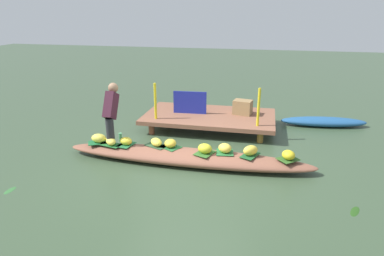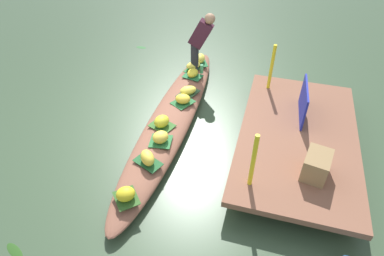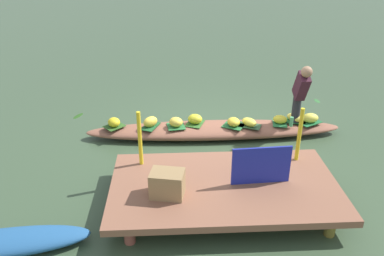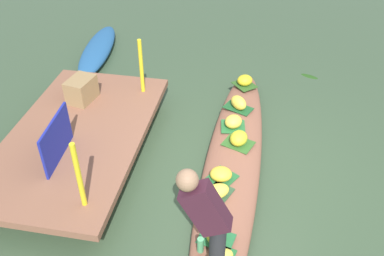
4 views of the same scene
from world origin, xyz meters
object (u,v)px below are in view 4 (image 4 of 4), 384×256
banana_bunch_4 (239,138)px  market_banner (57,140)px  vendor_boat (232,169)px  water_bottle (200,245)px  vendor_person (206,216)px  banana_bunch_7 (233,122)px  banana_bunch_8 (221,174)px  banana_bunch_3 (217,192)px  banana_bunch_0 (239,103)px  banana_bunch_5 (245,80)px  produce_crate (81,90)px  moored_boat (98,50)px  banana_bunch_1 (217,234)px

banana_bunch_4 → market_banner: 2.33m
vendor_boat → water_bottle: (-1.43, 0.17, 0.22)m
banana_bunch_4 → vendor_person: (-1.93, 0.14, 0.59)m
banana_bunch_7 → banana_bunch_8: bearing=178.2°
vendor_boat → market_banner: 2.23m
banana_bunch_3 → market_banner: (0.23, 2.02, 0.29)m
banana_bunch_0 → banana_bunch_3: banana_bunch_0 is taller
banana_bunch_7 → banana_bunch_8: (-1.08, 0.03, -0.01)m
banana_bunch_5 → produce_crate: bearing=113.4°
banana_bunch_3 → moored_boat: bearing=38.2°
banana_bunch_0 → banana_bunch_3: 1.86m
banana_bunch_1 → market_banner: market_banner is taller
vendor_boat → banana_bunch_5: bearing=0.1°
vendor_boat → banana_bunch_4: size_ratio=17.77×
vendor_person → produce_crate: size_ratio=2.73×
banana_bunch_5 → water_bottle: bearing=177.2°
banana_bunch_3 → banana_bunch_5: banana_bunch_5 is taller
moored_boat → banana_bunch_8: banana_bunch_8 is taller
moored_boat → banana_bunch_0: size_ratio=7.19×
banana_bunch_4 → water_bottle: 1.81m
moored_boat → banana_bunch_0: 3.35m
banana_bunch_0 → banana_bunch_7: size_ratio=1.15×
water_bottle → moored_boat: bearing=32.3°
produce_crate → banana_bunch_8: bearing=-118.7°
banana_bunch_3 → banana_bunch_5: 2.54m
banana_bunch_1 → produce_crate: (2.14, 2.32, 0.19)m
moored_boat → banana_bunch_4: bearing=-137.7°
produce_crate → banana_bunch_7: bearing=-93.7°
banana_bunch_5 → produce_crate: produce_crate is taller
banana_bunch_4 → banana_bunch_0: bearing=5.7°
water_bottle → produce_crate: size_ratio=0.42×
banana_bunch_5 → banana_bunch_1: bearing=179.6°
market_banner → produce_crate: bearing=6.4°
vendor_boat → market_banner: bearing=100.8°
vendor_boat → vendor_person: size_ratio=4.07×
banana_bunch_1 → banana_bunch_5: bearing=-0.4°
vendor_person → market_banner: vendor_person is taller
banana_bunch_0 → banana_bunch_8: (-1.56, 0.06, -0.02)m
banana_bunch_1 → vendor_person: size_ratio=0.22×
banana_bunch_4 → market_banner: size_ratio=0.33×
banana_bunch_3 → banana_bunch_8: 0.30m
banana_bunch_1 → banana_bunch_8: (0.90, 0.07, 0.00)m
banana_bunch_4 → banana_bunch_5: 1.53m
banana_bunch_0 → banana_bunch_1: banana_bunch_0 is taller
market_banner → vendor_boat: bearing=-82.3°
vendor_boat → banana_bunch_7: 0.77m
vendor_boat → moored_boat: size_ratio=2.29×
banana_bunch_5 → banana_bunch_7: (-1.16, 0.06, 0.00)m
banana_bunch_7 → banana_bunch_8: 1.09m
market_banner → banana_bunch_1: bearing=-115.1°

